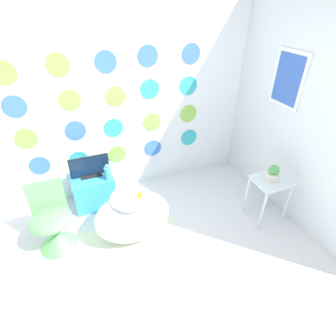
% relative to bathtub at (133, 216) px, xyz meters
% --- Properties ---
extents(ground_plane, '(12.00, 12.00, 0.00)m').
position_rel_bathtub_xyz_m(ground_plane, '(0.09, -0.90, -0.29)').
color(ground_plane, silver).
extents(wall_back_dotted, '(4.58, 0.05, 2.60)m').
position_rel_bathtub_xyz_m(wall_back_dotted, '(0.09, 1.00, 1.01)').
color(wall_back_dotted, white).
rests_on(wall_back_dotted, ground_plane).
extents(wall_right, '(0.06, 2.88, 2.60)m').
position_rel_bathtub_xyz_m(wall_right, '(1.90, 0.04, 1.01)').
color(wall_right, silver).
rests_on(wall_right, ground_plane).
extents(rug, '(1.13, 0.70, 0.01)m').
position_rel_bathtub_xyz_m(rug, '(-0.05, -0.12, -0.29)').
color(rug, silver).
rests_on(rug, ground_plane).
extents(bathtub, '(0.83, 0.53, 0.58)m').
position_rel_bathtub_xyz_m(bathtub, '(0.00, 0.00, 0.00)').
color(bathtub, white).
rests_on(bathtub, ground_plane).
extents(rubber_duck, '(0.06, 0.07, 0.07)m').
position_rel_bathtub_xyz_m(rubber_duck, '(0.09, -0.05, 0.32)').
color(rubber_duck, yellow).
rests_on(rubber_duck, bathtub).
extents(chair, '(0.42, 0.42, 0.76)m').
position_rel_bathtub_xyz_m(chair, '(-0.82, 0.17, -0.04)').
color(chair, '#66C166').
rests_on(chair, ground_plane).
extents(tv_cabinet, '(0.51, 0.42, 0.43)m').
position_rel_bathtub_xyz_m(tv_cabinet, '(-0.32, 0.74, -0.08)').
color(tv_cabinet, '#389ED6').
rests_on(tv_cabinet, ground_plane).
extents(tv, '(0.47, 0.12, 0.27)m').
position_rel_bathtub_xyz_m(tv, '(-0.32, 0.74, 0.26)').
color(tv, black).
rests_on(tv, tv_cabinet).
extents(vase, '(0.09, 0.09, 0.19)m').
position_rel_bathtub_xyz_m(vase, '(-0.13, 0.60, 0.23)').
color(vase, '#51B2AD').
rests_on(vase, tv_cabinet).
extents(side_table, '(0.40, 0.36, 0.56)m').
position_rel_bathtub_xyz_m(side_table, '(1.57, -0.28, 0.15)').
color(side_table, silver).
rests_on(side_table, ground_plane).
extents(potted_plant_left, '(0.14, 0.14, 0.20)m').
position_rel_bathtub_xyz_m(potted_plant_left, '(1.57, -0.28, 0.36)').
color(potted_plant_left, beige).
rests_on(potted_plant_left, side_table).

